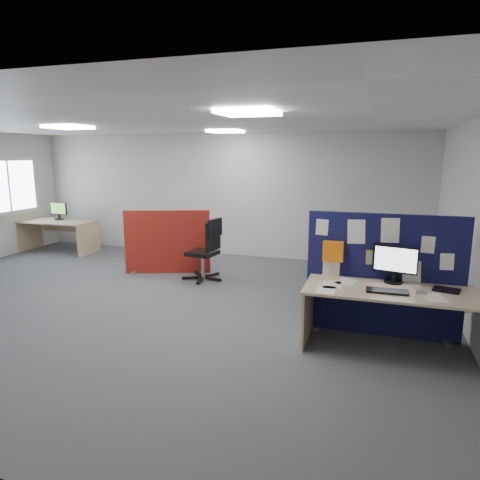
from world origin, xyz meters
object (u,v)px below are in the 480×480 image
(monitor_second, at_px, (59,210))
(office_chair, at_px, (208,246))
(navy_divider, at_px, (382,275))
(second_desk, at_px, (59,228))
(monitor_main, at_px, (395,262))
(main_desk, at_px, (392,301))
(red_divider, at_px, (167,243))

(monitor_second, bearing_deg, office_chair, -12.89)
(navy_divider, distance_m, second_desk, 7.64)
(navy_divider, distance_m, monitor_main, 0.28)
(main_desk, distance_m, office_chair, 3.60)
(red_divider, bearing_deg, main_desk, -47.76)
(monitor_main, xyz_separation_m, red_divider, (-3.98, 1.91, -0.39))
(red_divider, bearing_deg, office_chair, -33.59)
(monitor_second, bearing_deg, main_desk, -19.79)
(navy_divider, bearing_deg, office_chair, 152.16)
(navy_divider, xyz_separation_m, office_chair, (-2.93, 1.55, -0.14))
(main_desk, height_order, office_chair, office_chair)
(office_chair, bearing_deg, navy_divider, -18.29)
(navy_divider, xyz_separation_m, main_desk, (0.12, -0.35, -0.21))
(monitor_second, distance_m, office_chair, 4.45)
(navy_divider, height_order, main_desk, navy_divider)
(monitor_main, height_order, monitor_second, monitor_main)
(main_desk, xyz_separation_m, monitor_second, (-7.31, 3.16, 0.39))
(office_chair, bearing_deg, main_desk, -22.34)
(navy_divider, height_order, second_desk, navy_divider)
(navy_divider, bearing_deg, second_desk, 159.15)
(second_desk, bearing_deg, navy_divider, -20.85)
(navy_divider, relative_size, main_desk, 0.95)
(monitor_main, bearing_deg, main_desk, -80.50)
(monitor_main, bearing_deg, navy_divider, 148.91)
(monitor_second, bearing_deg, red_divider, -13.55)
(main_desk, bearing_deg, navy_divider, 109.15)
(navy_divider, relative_size, second_desk, 1.08)
(main_desk, distance_m, red_divider, 4.51)
(red_divider, distance_m, monitor_second, 3.51)
(red_divider, xyz_separation_m, second_desk, (-3.29, 0.94, -0.04))
(red_divider, height_order, second_desk, red_divider)
(monitor_second, bearing_deg, navy_divider, -17.75)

